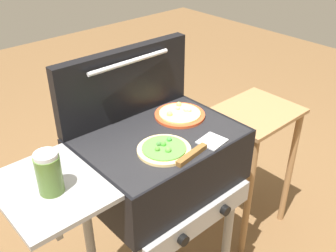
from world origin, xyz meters
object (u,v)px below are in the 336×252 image
(spatula, at_px, (200,149))
(grill, at_px, (157,165))
(pizza_veggie, at_px, (164,149))
(pizza_cheese, at_px, (180,114))
(prep_table, at_px, (251,146))
(sauce_jar, at_px, (49,173))

(spatula, bearing_deg, grill, 106.84)
(grill, height_order, spatula, spatula)
(grill, relative_size, spatula, 3.62)
(pizza_veggie, bearing_deg, pizza_cheese, 34.26)
(spatula, height_order, prep_table, spatula)
(grill, distance_m, spatula, 0.25)
(grill, relative_size, pizza_cheese, 4.39)
(spatula, relative_size, prep_table, 0.34)
(pizza_cheese, relative_size, prep_table, 0.28)
(sauce_jar, distance_m, prep_table, 1.22)
(sauce_jar, bearing_deg, pizza_veggie, -9.87)
(prep_table, bearing_deg, spatula, -162.88)
(grill, bearing_deg, sauce_jar, -176.98)
(pizza_veggie, xyz_separation_m, sauce_jar, (-0.42, 0.07, 0.06))
(grill, height_order, pizza_cheese, pizza_cheese)
(pizza_veggie, relative_size, sauce_jar, 1.37)
(spatula, distance_m, prep_table, 0.74)
(grill, height_order, prep_table, grill)
(sauce_jar, height_order, spatula, sauce_jar)
(prep_table, bearing_deg, pizza_cheese, 173.83)
(pizza_veggie, distance_m, sauce_jar, 0.43)
(pizza_cheese, bearing_deg, grill, -162.29)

